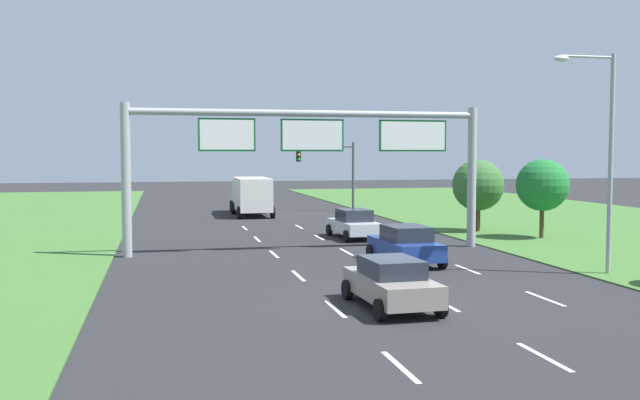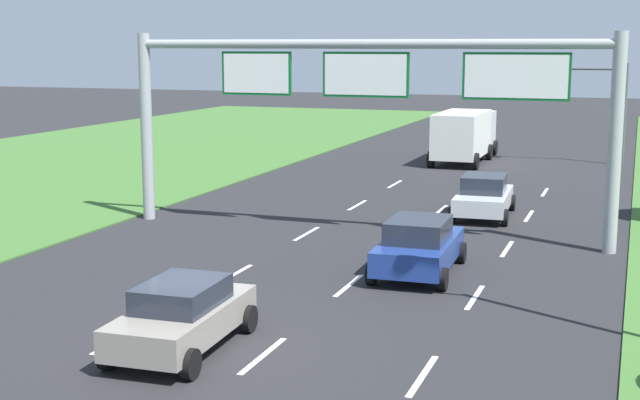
% 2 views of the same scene
% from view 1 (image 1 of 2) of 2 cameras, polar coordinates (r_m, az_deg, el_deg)
% --- Properties ---
extents(ground_plane, '(200.00, 200.00, 0.00)m').
position_cam_1_polar(ground_plane, '(22.30, 5.65, -8.45)').
color(ground_plane, '#262628').
extents(lane_dashes_inner_left, '(0.14, 44.40, 0.01)m').
position_cam_1_polar(lane_dashes_inner_left, '(24.69, -0.44, -7.23)').
color(lane_dashes_inner_left, white).
rests_on(lane_dashes_inner_left, ground_plane).
extents(lane_dashes_inner_right, '(0.14, 44.40, 0.01)m').
position_cam_1_polar(lane_dashes_inner_right, '(25.64, 7.28, -6.85)').
color(lane_dashes_inner_right, white).
rests_on(lane_dashes_inner_right, ground_plane).
extents(lane_dashes_slip, '(0.14, 44.40, 0.01)m').
position_cam_1_polar(lane_dashes_slip, '(27.02, 14.33, -6.39)').
color(lane_dashes_slip, white).
rests_on(lane_dashes_slip, ground_plane).
extents(car_near_red, '(2.34, 4.43, 1.65)m').
position_cam_1_polar(car_near_red, '(30.59, 6.83, -3.56)').
color(car_near_red, navy).
rests_on(car_near_red, ground_plane).
extents(car_lead_silver, '(2.36, 4.47, 1.62)m').
position_cam_1_polar(car_lead_silver, '(39.60, 2.75, -1.91)').
color(car_lead_silver, silver).
rests_on(car_lead_silver, ground_plane).
extents(car_mid_lane, '(2.22, 4.28, 1.53)m').
position_cam_1_polar(car_mid_lane, '(21.92, 5.73, -6.58)').
color(car_mid_lane, gray).
rests_on(car_mid_lane, ground_plane).
extents(box_truck, '(2.73, 7.89, 2.87)m').
position_cam_1_polar(box_truck, '(54.65, -5.56, 0.47)').
color(box_truck, silver).
rests_on(box_truck, ground_plane).
extents(sign_gantry, '(17.24, 0.44, 7.00)m').
position_cam_1_polar(sign_gantry, '(34.01, -0.50, 4.17)').
color(sign_gantry, '#9EA0A5').
rests_on(sign_gantry, ground_plane).
extents(traffic_light_mast, '(4.76, 0.49, 5.60)m').
position_cam_1_polar(traffic_light_mast, '(57.10, 0.80, 2.91)').
color(traffic_light_mast, '#47494F').
rests_on(traffic_light_mast, ground_plane).
extents(street_lamp, '(2.61, 0.32, 8.50)m').
position_cam_1_polar(street_lamp, '(29.37, 21.65, 4.21)').
color(street_lamp, '#9EA0A5').
rests_on(street_lamp, ground_plane).
extents(roadside_tree_mid, '(2.85, 2.85, 4.40)m').
position_cam_1_polar(roadside_tree_mid, '(40.84, 17.37, 1.14)').
color(roadside_tree_mid, '#513823').
rests_on(roadside_tree_mid, ground_plane).
extents(roadside_tree_far, '(3.07, 3.07, 4.36)m').
position_cam_1_polar(roadside_tree_far, '(43.44, 12.53, 1.16)').
color(roadside_tree_far, '#513823').
rests_on(roadside_tree_far, ground_plane).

